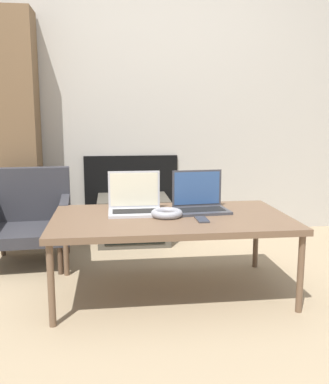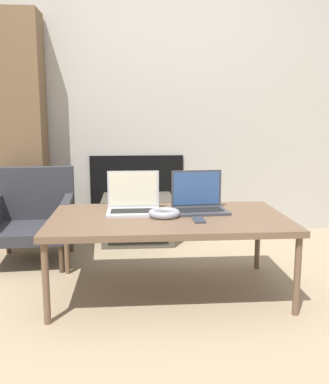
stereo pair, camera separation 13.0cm
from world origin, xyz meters
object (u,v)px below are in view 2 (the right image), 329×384
tv (138,219)px  headphones (164,213)px  laptop_right (199,202)px  laptop_left (133,203)px  phone (199,220)px  armchair (33,213)px

tv → headphones: bearing=-82.8°
laptop_right → laptop_left: bearing=175.2°
headphones → phone: (0.19, -0.11, -0.02)m
laptop_right → phone: (-0.04, -0.25, -0.05)m
laptop_right → tv: bearing=105.9°
tv → armchair: size_ratio=0.88×
headphones → laptop_right: bearing=32.0°
phone → headphones: bearing=149.4°
tv → armchair: (-0.78, -0.41, 0.16)m
tv → armchair: bearing=-152.4°
phone → tv: bearing=104.9°
laptop_right → phone: laptop_right is taller
laptop_right → armchair: bearing=148.7°
headphones → tv: 1.17m
phone → armchair: armchair is taller
tv → armchair: 0.89m
laptop_left → laptop_right: (0.41, -0.00, 0.00)m
laptop_left → laptop_right: bearing=0.3°
laptop_left → phone: (0.37, -0.25, -0.05)m
headphones → armchair: (-0.92, 0.72, -0.14)m
laptop_right → headphones: bearing=-152.7°
laptop_right → headphones: 0.27m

